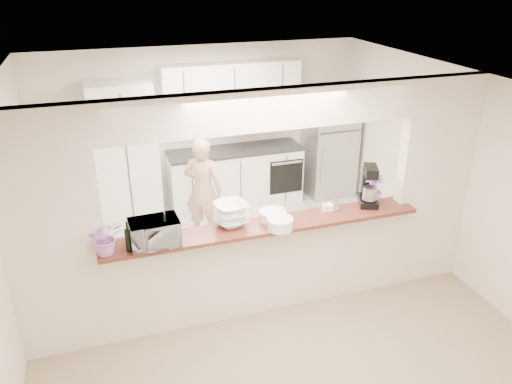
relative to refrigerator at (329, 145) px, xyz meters
name	(u,v)px	position (x,y,z in m)	size (l,w,h in m)	color
floor	(264,307)	(-2.05, -2.65, -0.85)	(6.00, 6.00, 0.00)	tan
tile_overlay	(228,241)	(-2.05, -1.10, -0.84)	(5.00, 2.90, 0.01)	silver
partition	(265,188)	(-2.05, -2.65, 0.63)	(5.00, 0.15, 2.50)	white
bar_counter	(264,264)	(-2.05, -2.65, -0.27)	(3.40, 0.38, 1.09)	white
kitchen_cabinets	(194,151)	(-2.24, 0.07, 0.12)	(3.15, 0.62, 2.25)	white
refrigerator	(329,145)	(0.00, 0.00, 0.00)	(0.75, 0.70, 1.70)	silver
flower_left	(105,237)	(-3.65, -2.77, 0.42)	(0.32, 0.27, 0.35)	#D370C0
wine_bottle_a	(166,233)	(-3.10, -2.80, 0.38)	(0.07, 0.07, 0.35)	black
wine_bottle_b	(128,240)	(-3.45, -2.80, 0.36)	(0.06, 0.06, 0.31)	black
toaster_oven	(155,233)	(-3.20, -2.75, 0.37)	(0.47, 0.32, 0.26)	#A8A8AD
serving_bowls	(231,214)	(-2.40, -2.60, 0.36)	(0.33, 0.33, 0.24)	white
plate_stack_a	(280,224)	(-1.95, -2.84, 0.30)	(0.27, 0.27, 0.12)	white
plate_stack_b	(273,215)	(-1.95, -2.62, 0.29)	(0.29, 0.29, 0.10)	white
red_bowl	(283,218)	(-1.85, -2.68, 0.28)	(0.16, 0.16, 0.07)	maroon
tan_bowl	(267,215)	(-2.00, -2.57, 0.28)	(0.16, 0.16, 0.08)	tan
utensil_caddy	(332,202)	(-1.25, -2.60, 0.33)	(0.23, 0.14, 0.21)	silver
stand_mixer	(369,187)	(-0.79, -2.59, 0.45)	(0.30, 0.36, 0.46)	black
flower_right	(373,189)	(-0.75, -2.60, 0.42)	(0.20, 0.20, 0.36)	#B970D0
person	(203,191)	(-2.33, -0.89, -0.11)	(0.54, 0.35, 1.48)	tan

